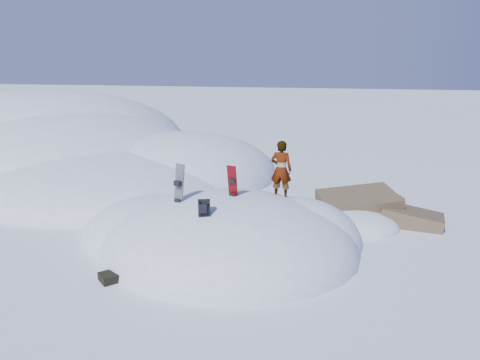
% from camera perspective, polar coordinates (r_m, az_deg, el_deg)
% --- Properties ---
extents(ground, '(120.00, 120.00, 0.00)m').
position_cam_1_polar(ground, '(12.82, -1.45, -8.43)').
color(ground, white).
rests_on(ground, ground).
extents(snow_mound, '(8.00, 6.00, 3.00)m').
position_cam_1_polar(snow_mound, '(13.06, -1.98, -7.96)').
color(snow_mound, white).
rests_on(snow_mound, ground).
extents(snow_ridge, '(21.50, 18.50, 6.40)m').
position_cam_1_polar(snow_ridge, '(25.44, -20.23, 2.65)').
color(snow_ridge, white).
rests_on(snow_ridge, ground).
extents(rock_outcrop, '(4.68, 4.41, 1.68)m').
position_cam_1_polar(rock_outcrop, '(15.42, 14.63, -4.70)').
color(rock_outcrop, brown).
rests_on(rock_outcrop, ground).
extents(snowboard_red, '(0.31, 0.29, 1.38)m').
position_cam_1_polar(snowboard_red, '(12.34, -0.87, -1.19)').
color(snowboard_red, '#AA090F').
rests_on(snowboard_red, snow_mound).
extents(snowboard_dark, '(0.38, 0.35, 1.63)m').
position_cam_1_polar(snowboard_dark, '(12.32, -7.51, -1.72)').
color(snowboard_dark, black).
rests_on(snowboard_dark, snow_mound).
extents(backpack, '(0.35, 0.39, 0.48)m').
position_cam_1_polar(backpack, '(11.28, -4.42, -3.39)').
color(backpack, black).
rests_on(backpack, snow_mound).
extents(gear_pile, '(0.90, 0.80, 0.24)m').
position_cam_1_polar(gear_pile, '(11.56, -14.74, -11.11)').
color(gear_pile, black).
rests_on(gear_pile, ground).
extents(person, '(0.64, 0.47, 1.64)m').
position_cam_1_polar(person, '(12.93, 5.03, 1.27)').
color(person, slate).
rests_on(person, snow_mound).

